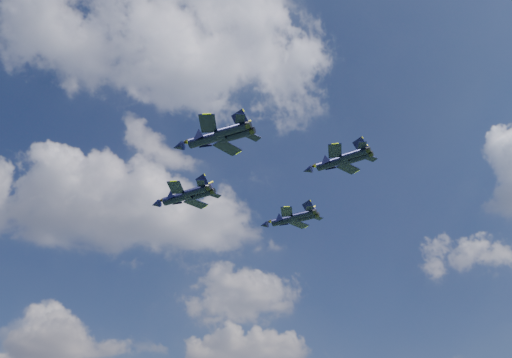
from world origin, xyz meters
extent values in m
cylinder|color=black|center=(-12.46, 13.77, 61.83)|extent=(9.25, 7.74, 2.02)
cone|color=black|center=(-17.63, 17.73, 61.83)|extent=(3.48, 3.29, 1.91)
ellipsoid|color=brown|center=(-15.40, 16.02, 62.45)|extent=(3.22, 2.82, 0.92)
cube|color=black|center=(-13.14, 9.20, 61.83)|extent=(4.19, 5.75, 0.20)
cube|color=black|center=(-8.22, 15.62, 61.83)|extent=(5.93, 5.14, 0.20)
cube|color=black|center=(-7.73, 6.47, 61.83)|extent=(2.10, 2.93, 0.16)
cube|color=black|center=(-4.18, 11.11, 61.83)|extent=(3.15, 2.65, 0.16)
cube|color=black|center=(-7.42, 8.36, 63.40)|extent=(3.09, 1.96, 3.38)
cube|color=black|center=(-5.92, 10.32, 63.40)|extent=(2.25, 2.64, 3.38)
cylinder|color=black|center=(-7.76, -12.34, 60.11)|extent=(9.46, 7.12, 2.00)
cone|color=black|center=(-13.16, -8.82, 60.11)|extent=(3.45, 3.16, 1.89)
ellipsoid|color=brown|center=(-10.83, -10.34, 60.72)|extent=(3.25, 2.64, 0.91)
cube|color=black|center=(-8.08, -16.90, 60.11)|extent=(3.81, 5.56, 0.20)
cube|color=black|center=(-3.72, -10.20, 60.11)|extent=(5.84, 5.29, 0.20)
cube|color=black|center=(-2.54, -19.17, 60.11)|extent=(1.89, 2.80, 0.16)
cube|color=black|center=(0.60, -14.33, 60.11)|extent=(3.14, 2.75, 0.16)
cube|color=black|center=(-2.38, -17.29, 61.66)|extent=(3.15, 1.91, 3.34)
cube|color=black|center=(-1.05, -15.25, 61.66)|extent=(2.40, 2.45, 3.34)
cylinder|color=black|center=(14.10, 18.91, 61.05)|extent=(8.46, 7.06, 1.85)
cone|color=black|center=(9.37, 22.51, 61.05)|extent=(3.18, 3.00, 1.74)
ellipsoid|color=brown|center=(11.41, 20.96, 61.62)|extent=(2.94, 2.58, 0.84)
cube|color=black|center=(13.50, 14.73, 61.05)|extent=(3.81, 5.25, 0.18)
cube|color=black|center=(17.97, 20.60, 61.05)|extent=(5.42, 4.70, 0.18)
cube|color=black|center=(18.45, 12.25, 61.05)|extent=(1.91, 2.68, 0.14)
cube|color=black|center=(21.67, 16.49, 61.05)|extent=(2.88, 2.43, 0.14)
cube|color=black|center=(18.72, 13.97, 62.49)|extent=(2.83, 1.79, 3.09)
cube|color=black|center=(20.09, 15.77, 62.49)|extent=(2.06, 2.41, 3.09)
cylinder|color=black|center=(18.63, -6.22, 61.83)|extent=(8.09, 7.21, 1.81)
cone|color=black|center=(14.17, -2.47, 61.83)|extent=(3.10, 2.99, 1.71)
ellipsoid|color=brown|center=(16.09, -4.09, 62.38)|extent=(2.83, 2.60, 0.82)
cube|color=black|center=(17.84, -10.29, 61.83)|extent=(3.92, 5.21, 0.18)
cube|color=black|center=(22.50, -4.75, 61.83)|extent=(5.31, 4.48, 0.18)
cube|color=black|center=(22.57, -12.95, 61.83)|extent=(1.98, 2.67, 0.14)
cube|color=black|center=(25.93, -8.95, 61.83)|extent=(2.80, 2.30, 0.14)
cube|color=black|center=(22.92, -11.27, 63.24)|extent=(2.71, 1.76, 3.03)
cube|color=black|center=(24.34, -9.58, 63.24)|extent=(1.92, 2.45, 3.03)
camera|label=1|loc=(-11.23, -87.68, 3.58)|focal=35.00mm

